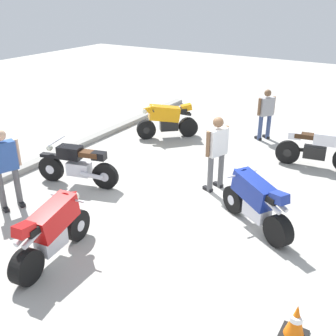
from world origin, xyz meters
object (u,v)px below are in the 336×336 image
at_px(motorcycle_blue_sportbike, 256,201).
at_px(person_in_blue_shirt, 5,164).
at_px(traffic_cone, 296,321).
at_px(motorcycle_silver_cruiser, 317,149).
at_px(motorcycle_orange_sportbike, 167,119).
at_px(motorcycle_red_sportbike, 52,230).
at_px(person_in_white_shirt, 217,149).
at_px(motorcycle_black_cruiser, 77,165).
at_px(person_in_gray_shirt, 266,112).

height_order(motorcycle_blue_sportbike, person_in_blue_shirt, person_in_blue_shirt).
bearing_deg(traffic_cone, person_in_blue_shirt, 87.18).
distance_m(motorcycle_silver_cruiser, motorcycle_orange_sportbike, 4.55).
height_order(motorcycle_red_sportbike, motorcycle_orange_sportbike, same).
bearing_deg(traffic_cone, motorcycle_silver_cruiser, 10.98).
xyz_separation_m(motorcycle_blue_sportbike, traffic_cone, (-2.32, -1.47, -0.33)).
bearing_deg(person_in_white_shirt, motorcycle_silver_cruiser, -104.46).
height_order(motorcycle_blue_sportbike, motorcycle_orange_sportbike, same).
height_order(motorcycle_red_sportbike, person_in_white_shirt, person_in_white_shirt).
distance_m(motorcycle_black_cruiser, person_in_gray_shirt, 6.07).
height_order(motorcycle_silver_cruiser, person_in_blue_shirt, person_in_blue_shirt).
xyz_separation_m(motorcycle_orange_sportbike, person_in_gray_shirt, (1.45, -2.67, 0.29)).
bearing_deg(motorcycle_red_sportbike, person_in_white_shirt, -25.03).
bearing_deg(motorcycle_blue_sportbike, motorcycle_silver_cruiser, -64.51).
distance_m(motorcycle_silver_cruiser, motorcycle_blue_sportbike, 3.65).
distance_m(motorcycle_red_sportbike, person_in_blue_shirt, 2.34).
bearing_deg(person_in_blue_shirt, motorcycle_silver_cruiser, 67.32).
relative_size(motorcycle_blue_sportbike, person_in_blue_shirt, 1.01).
distance_m(motorcycle_orange_sportbike, traffic_cone, 8.18).
height_order(motorcycle_black_cruiser, person_in_blue_shirt, person_in_blue_shirt).
bearing_deg(traffic_cone, person_in_white_shirt, 39.89).
xyz_separation_m(motorcycle_silver_cruiser, person_in_blue_shirt, (-5.65, 5.06, 0.50)).
relative_size(person_in_white_shirt, person_in_blue_shirt, 1.00).
distance_m(motorcycle_blue_sportbike, person_in_blue_shirt, 5.17).
xyz_separation_m(motorcycle_silver_cruiser, person_in_gray_shirt, (1.35, 1.88, 0.37)).
relative_size(person_in_gray_shirt, person_in_blue_shirt, 0.89).
height_order(motorcycle_silver_cruiser, traffic_cone, motorcycle_silver_cruiser).
bearing_deg(motorcycle_blue_sportbike, traffic_cone, 152.83).
height_order(motorcycle_black_cruiser, person_in_white_shirt, person_in_white_shirt).
height_order(motorcycle_silver_cruiser, person_in_white_shirt, person_in_white_shirt).
bearing_deg(person_in_blue_shirt, motorcycle_blue_sportbike, 42.16).
xyz_separation_m(motorcycle_black_cruiser, motorcycle_orange_sportbike, (3.97, -0.04, 0.07)).
xyz_separation_m(motorcycle_red_sportbike, traffic_cone, (0.49, -4.06, -0.33)).
height_order(person_in_blue_shirt, traffic_cone, person_in_blue_shirt).
bearing_deg(motorcycle_orange_sportbike, motorcycle_black_cruiser, 46.88).
relative_size(motorcycle_silver_cruiser, person_in_gray_shirt, 1.31).
height_order(motorcycle_silver_cruiser, person_in_gray_shirt, person_in_gray_shirt).
bearing_deg(motorcycle_orange_sportbike, motorcycle_silver_cruiser, 138.73).
relative_size(motorcycle_black_cruiser, motorcycle_orange_sportbike, 1.31).
relative_size(motorcycle_red_sportbike, person_in_gray_shirt, 1.24).
distance_m(motorcycle_orange_sportbike, person_in_white_shirt, 3.80).
distance_m(motorcycle_black_cruiser, motorcycle_blue_sportbike, 4.30).
relative_size(motorcycle_orange_sportbike, person_in_blue_shirt, 0.89).
xyz_separation_m(motorcycle_black_cruiser, person_in_blue_shirt, (-1.58, 0.47, 0.50)).
height_order(motorcycle_silver_cruiser, motorcycle_orange_sportbike, motorcycle_orange_sportbike).
distance_m(motorcycle_orange_sportbike, person_in_blue_shirt, 5.58).
relative_size(motorcycle_black_cruiser, person_in_white_shirt, 1.16).
bearing_deg(person_in_gray_shirt, person_in_white_shirt, 126.62).
height_order(motorcycle_orange_sportbike, person_in_blue_shirt, person_in_blue_shirt).
distance_m(person_in_white_shirt, traffic_cone, 4.49).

